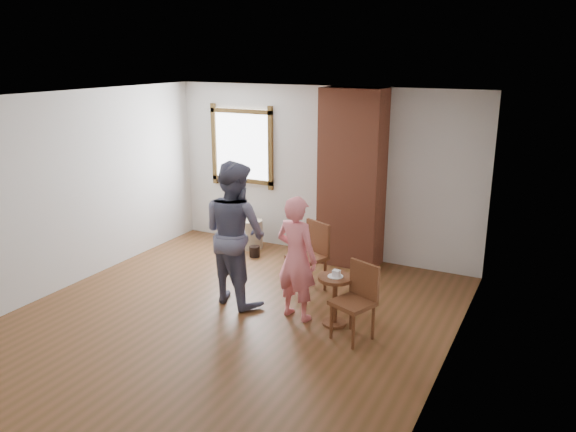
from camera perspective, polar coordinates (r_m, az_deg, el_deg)
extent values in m
plane|color=brown|center=(6.81, -6.31, -10.59)|extent=(5.50, 5.50, 0.00)
cube|color=silver|center=(8.68, 3.39, 4.51)|extent=(5.00, 0.04, 2.60)
cube|color=silver|center=(7.95, -21.89, 2.26)|extent=(0.04, 5.50, 2.60)
cube|color=silver|center=(5.42, 16.02, -3.37)|extent=(0.04, 5.50, 2.60)
cube|color=white|center=(6.10, -7.08, 11.79)|extent=(5.00, 5.50, 0.04)
cube|color=brown|center=(9.23, -4.73, 7.08)|extent=(1.14, 0.06, 1.34)
cube|color=white|center=(9.25, -4.66, 7.10)|extent=(1.00, 0.02, 1.20)
cube|color=#AE5A3D|center=(8.24, 6.52, 3.79)|extent=(0.90, 0.50, 2.60)
cylinder|color=#C4B08D|center=(9.13, -3.75, -1.83)|extent=(0.44, 0.44, 0.47)
cylinder|color=black|center=(8.78, -3.43, -3.62)|extent=(0.18, 0.18, 0.17)
cube|color=brown|center=(7.44, 1.94, -4.24)|extent=(0.56, 0.56, 0.05)
cylinder|color=brown|center=(7.54, 0.05, -5.81)|extent=(0.04, 0.04, 0.46)
cylinder|color=brown|center=(7.30, 1.80, -6.59)|extent=(0.04, 0.04, 0.46)
cylinder|color=brown|center=(7.75, 2.03, -5.20)|extent=(0.04, 0.04, 0.46)
cylinder|color=brown|center=(7.52, 3.79, -5.93)|extent=(0.04, 0.04, 0.46)
cube|color=brown|center=(7.49, 3.06, -2.26)|extent=(0.41, 0.21, 0.46)
cube|color=brown|center=(6.25, 6.59, -8.79)|extent=(0.52, 0.52, 0.05)
cylinder|color=brown|center=(6.33, 4.42, -10.53)|extent=(0.04, 0.04, 0.43)
cylinder|color=brown|center=(6.14, 6.65, -11.51)|extent=(0.04, 0.04, 0.43)
cylinder|color=brown|center=(6.54, 6.42, -9.65)|extent=(0.04, 0.04, 0.43)
cylinder|color=brown|center=(6.36, 8.63, -10.55)|extent=(0.04, 0.04, 0.43)
cube|color=brown|center=(6.29, 7.76, -6.53)|extent=(0.39, 0.18, 0.43)
cylinder|color=brown|center=(6.48, 4.84, -6.32)|extent=(0.40, 0.40, 0.04)
cylinder|color=brown|center=(6.60, 4.78, -8.64)|extent=(0.06, 0.06, 0.54)
cylinder|color=brown|center=(6.72, 4.72, -10.77)|extent=(0.28, 0.28, 0.03)
cylinder|color=white|center=(6.47, 4.84, -6.12)|extent=(0.18, 0.18, 0.01)
cube|color=white|center=(6.46, 4.93, -5.86)|extent=(0.08, 0.07, 0.06)
imported|color=#15163A|center=(7.00, -5.42, -1.72)|extent=(1.05, 0.92, 1.82)
imported|color=pink|center=(6.58, 0.88, -4.32)|extent=(0.61, 0.46, 1.50)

